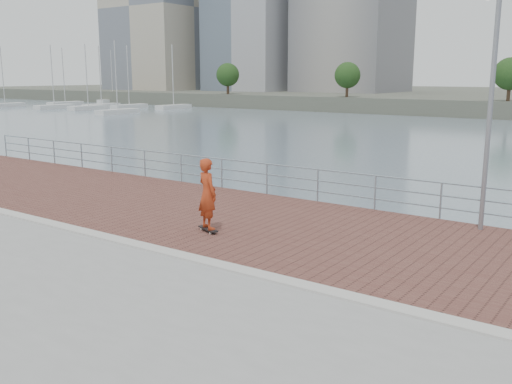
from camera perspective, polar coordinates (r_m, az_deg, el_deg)
The scene contains 8 objects.
water at distance 13.86m, azimuth -4.97°, elevation -14.90°, with size 400.00×400.00×0.00m, color slate.
brick_lane at distance 15.86m, azimuth 3.36°, elevation -3.61°, with size 40.00×6.80×0.02m, color brown.
curb at distance 13.07m, azimuth -5.13°, elevation -6.91°, with size 40.00×0.40×0.06m, color #B7B5AD.
guardrail at distance 18.61m, azimuth 8.97°, elevation 0.71°, with size 39.06×0.06×1.13m.
street_lamp at distance 15.85m, azimuth 22.38°, elevation 12.94°, with size 0.49×1.42×6.71m.
skateboard at distance 15.48m, azimuth -4.82°, elevation -3.71°, with size 0.81×0.48×0.09m.
skateboarder at distance 15.25m, azimuth -4.88°, elevation -0.18°, with size 0.70×0.46×1.92m, color #A83416.
marina at distance 112.78m, azimuth -15.93°, elevation 8.37°, with size 34.90×32.18×11.38m.
Camera 1 is at (8.11, -9.38, 4.19)m, focal length 40.00 mm.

